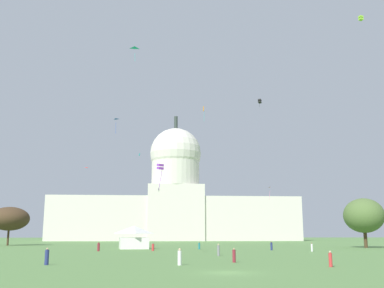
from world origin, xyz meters
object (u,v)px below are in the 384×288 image
(kite_turquoise_high, at_px, (135,48))
(person_maroon_near_tree_east, at_px, (99,247))
(tree_west_near, at_px, (10,219))
(kite_lime_high, at_px, (361,18))
(person_teal_edge_west, at_px, (199,246))
(kite_black_high, at_px, (260,101))
(event_tent, at_px, (134,237))
(capitol_building, at_px, (175,202))
(kite_red_mid, at_px, (87,169))
(kite_pink_low, at_px, (268,190))
(person_navy_back_center, at_px, (271,246))
(person_white_near_tent, at_px, (180,257))
(kite_blue_mid, at_px, (115,120))
(person_red_front_right, at_px, (153,247))
(person_navy_mid_left, at_px, (47,257))
(person_grey_aisle_center, at_px, (218,250))
(kite_violet_low, at_px, (160,167))
(person_white_deep_crowd, at_px, (312,247))
(person_maroon_front_left, at_px, (234,256))
(person_red_mid_right, at_px, (330,260))
(tree_east_mid, at_px, (364,216))
(kite_cyan_high, at_px, (139,155))
(kite_orange_high, at_px, (204,110))

(kite_turquoise_high, bearing_deg, person_maroon_near_tree_east, -135.16)
(tree_west_near, distance_m, kite_lime_high, 106.15)
(person_teal_edge_west, height_order, kite_black_high, kite_black_high)
(event_tent, bearing_deg, capitol_building, 76.39)
(kite_red_mid, bearing_deg, kite_pink_low, 177.34)
(person_navy_back_center, height_order, person_white_near_tent, person_navy_back_center)
(kite_blue_mid, bearing_deg, kite_turquoise_high, -50.37)
(person_red_front_right, distance_m, person_navy_mid_left, 40.94)
(event_tent, bearing_deg, person_grey_aisle_center, -74.25)
(kite_red_mid, height_order, kite_black_high, kite_black_high)
(kite_pink_low, distance_m, kite_violet_low, 66.50)
(capitol_building, relative_size, person_teal_edge_west, 77.85)
(kite_violet_low, bearing_deg, person_white_deep_crowd, -8.52)
(person_navy_mid_left, xyz_separation_m, kite_violet_low, (12.00, 23.75, 13.19))
(person_navy_back_center, height_order, person_red_front_right, person_navy_back_center)
(person_white_deep_crowd, bearing_deg, event_tent, 133.73)
(kite_red_mid, bearing_deg, kite_black_high, -163.95)
(capitol_building, distance_m, kite_red_mid, 72.24)
(person_maroon_front_left, bearing_deg, capitol_building, -134.63)
(person_maroon_near_tree_east, xyz_separation_m, kite_black_high, (47.19, 63.09, 48.86))
(person_navy_back_center, bearing_deg, kite_violet_low, 69.72)
(person_white_near_tent, bearing_deg, person_navy_mid_left, -38.86)
(kite_turquoise_high, relative_size, kite_black_high, 1.09)
(person_white_deep_crowd, distance_m, person_red_mid_right, 41.11)
(kite_violet_low, bearing_deg, kite_red_mid, 77.57)
(kite_red_mid, bearing_deg, person_maroon_near_tree_east, 124.04)
(capitol_building, relative_size, person_maroon_near_tree_east, 69.41)
(person_navy_mid_left, distance_m, kite_red_mid, 113.10)
(person_teal_edge_west, bearing_deg, kite_black_high, 165.31)
(tree_west_near, relative_size, kite_pink_low, 3.39)
(kite_black_high, bearing_deg, tree_east_mid, -39.02)
(capitol_building, bearing_deg, person_white_near_tent, -92.44)
(person_grey_aisle_center, relative_size, person_red_front_right, 1.17)
(person_red_front_right, height_order, kite_black_high, kite_black_high)
(tree_east_mid, xyz_separation_m, person_white_deep_crowd, (-20.53, -21.16, -6.76))
(tree_east_mid, height_order, person_navy_back_center, tree_east_mid)
(person_white_deep_crowd, relative_size, kite_pink_low, 0.47)
(person_grey_aisle_center, height_order, person_teal_edge_west, person_grey_aisle_center)
(person_red_front_right, bearing_deg, capitol_building, -82.40)
(tree_west_near, bearing_deg, kite_red_mid, 54.04)
(person_white_near_tent, height_order, kite_red_mid, kite_red_mid)
(event_tent, height_order, person_teal_edge_west, event_tent)
(tree_west_near, xyz_separation_m, kite_cyan_high, (34.47, 62.24, 30.21))
(tree_west_near, bearing_deg, person_navy_back_center, -34.12)
(person_white_near_tent, relative_size, kite_lime_high, 1.78)
(event_tent, height_order, person_red_mid_right, event_tent)
(person_maroon_near_tree_east, xyz_separation_m, person_red_mid_right, (27.82, -43.98, -0.07))
(kite_blue_mid, bearing_deg, person_maroon_near_tree_east, -62.09)
(kite_red_mid, distance_m, kite_black_high, 65.60)
(tree_east_mid, xyz_separation_m, kite_orange_high, (-36.19, 19.90, 30.77))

